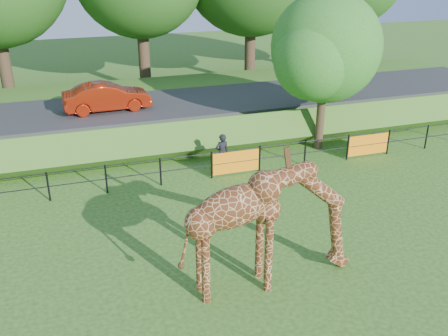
# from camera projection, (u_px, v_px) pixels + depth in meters

# --- Properties ---
(ground) EXTENTS (90.00, 90.00, 0.00)m
(ground) POSITION_uv_depth(u_px,v_px,m) (231.00, 322.00, 11.90)
(ground) COLOR #2B5615
(ground) RESTS_ON ground
(giraffe) EXTENTS (4.75, 0.90, 3.39)m
(giraffe) POSITION_uv_depth(u_px,v_px,m) (270.00, 227.00, 12.69)
(giraffe) COLOR #522710
(giraffe) RESTS_ON ground
(perimeter_fence) EXTENTS (28.07, 0.10, 1.10)m
(perimeter_fence) POSITION_uv_depth(u_px,v_px,m) (161.00, 172.00, 18.64)
(perimeter_fence) COLOR black
(perimeter_fence) RESTS_ON ground
(embankment) EXTENTS (40.00, 9.00, 1.30)m
(embankment) POSITION_uv_depth(u_px,v_px,m) (130.00, 113.00, 25.11)
(embankment) COLOR #2B5615
(embankment) RESTS_ON ground
(road) EXTENTS (40.00, 5.00, 0.12)m
(road) POSITION_uv_depth(u_px,v_px,m) (133.00, 107.00, 23.52)
(road) COLOR #2B2B2D
(road) RESTS_ON embankment
(car_red) EXTENTS (3.94, 1.55, 1.28)m
(car_red) POSITION_uv_depth(u_px,v_px,m) (107.00, 97.00, 22.58)
(car_red) COLOR #A0200B
(car_red) RESTS_ON road
(visitor) EXTENTS (0.63, 0.46, 1.58)m
(visitor) POSITION_uv_depth(u_px,v_px,m) (222.00, 153.00, 19.73)
(visitor) COLOR black
(visitor) RESTS_ON ground
(tree_east) EXTENTS (5.40, 4.71, 6.76)m
(tree_east) POSITION_uv_depth(u_px,v_px,m) (327.00, 52.00, 20.77)
(tree_east) COLOR #342617
(tree_east) RESTS_ON ground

